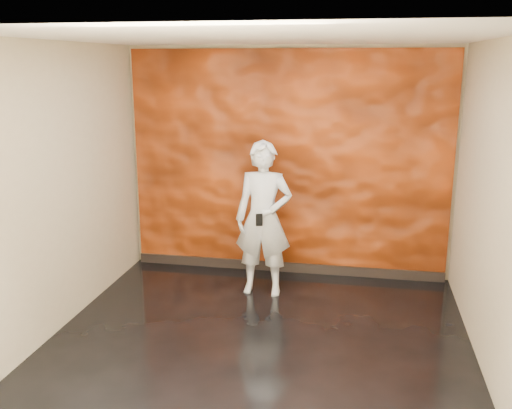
# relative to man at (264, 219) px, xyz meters

# --- Properties ---
(room) EXTENTS (4.02, 4.02, 2.81)m
(room) POSITION_rel_man_xyz_m (0.17, -1.21, 0.52)
(room) COLOR black
(room) RESTS_ON ground
(feature_wall) EXTENTS (3.90, 0.06, 2.75)m
(feature_wall) POSITION_rel_man_xyz_m (0.17, 0.75, 0.50)
(feature_wall) COLOR #BF430F
(feature_wall) RESTS_ON ground
(baseboard) EXTENTS (3.90, 0.04, 0.12)m
(baseboard) POSITION_rel_man_xyz_m (0.17, 0.71, -0.82)
(baseboard) COLOR black
(baseboard) RESTS_ON ground
(man) EXTENTS (0.64, 0.43, 1.76)m
(man) POSITION_rel_man_xyz_m (0.00, 0.00, 0.00)
(man) COLOR #ABB1BB
(man) RESTS_ON ground
(phone) EXTENTS (0.07, 0.04, 0.14)m
(phone) POSITION_rel_man_xyz_m (-0.01, -0.23, 0.05)
(phone) COLOR black
(phone) RESTS_ON man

